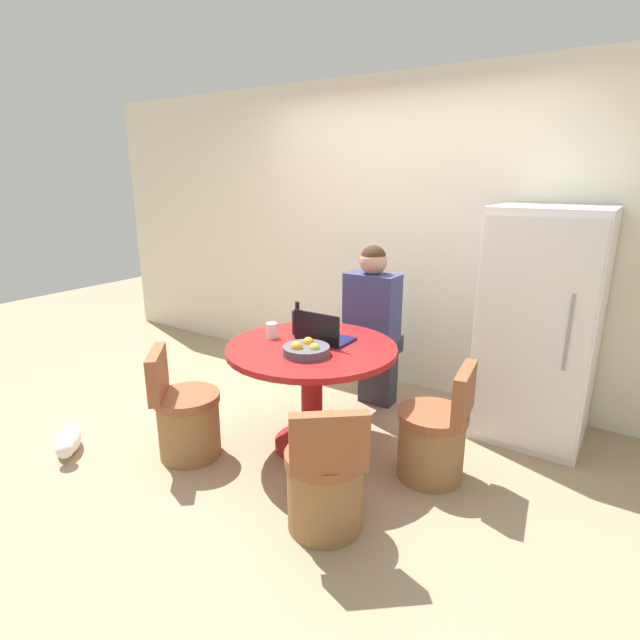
{
  "coord_description": "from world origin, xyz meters",
  "views": [
    {
      "loc": [
        1.79,
        -2.42,
        1.81
      ],
      "look_at": [
        0.05,
        0.22,
        0.89
      ],
      "focal_mm": 28.0,
      "sensor_mm": 36.0,
      "label": 1
    }
  ],
  "objects_px": {
    "bottle": "(297,321)",
    "chair_near_left_corner": "(186,419)",
    "refrigerator": "(540,326)",
    "chair_right_side": "(434,439)",
    "person_seated": "(374,321)",
    "laptop": "(323,335)",
    "cat": "(68,441)",
    "chair_near_right_corner": "(325,484)",
    "dining_table": "(312,374)",
    "fruit_bowl": "(306,350)"
  },
  "relations": [
    {
      "from": "refrigerator",
      "to": "dining_table",
      "type": "distance_m",
      "value": 1.6
    },
    {
      "from": "chair_near_left_corner",
      "to": "refrigerator",
      "type": "bearing_deg",
      "value": -90.61
    },
    {
      "from": "fruit_bowl",
      "to": "bottle",
      "type": "relative_size",
      "value": 1.26
    },
    {
      "from": "chair_right_side",
      "to": "fruit_bowl",
      "type": "xyz_separation_m",
      "value": [
        -0.76,
        -0.27,
        0.51
      ]
    },
    {
      "from": "person_seated",
      "to": "laptop",
      "type": "height_order",
      "value": "person_seated"
    },
    {
      "from": "cat",
      "to": "refrigerator",
      "type": "bearing_deg",
      "value": 73.7
    },
    {
      "from": "refrigerator",
      "to": "chair_near_right_corner",
      "type": "relative_size",
      "value": 2.18
    },
    {
      "from": "cat",
      "to": "chair_near_right_corner",
      "type": "bearing_deg",
      "value": 45.44
    },
    {
      "from": "dining_table",
      "to": "bottle",
      "type": "bearing_deg",
      "value": 145.46
    },
    {
      "from": "dining_table",
      "to": "chair_right_side",
      "type": "relative_size",
      "value": 1.51
    },
    {
      "from": "chair_near_right_corner",
      "to": "cat",
      "type": "relative_size",
      "value": 1.84
    },
    {
      "from": "refrigerator",
      "to": "fruit_bowl",
      "type": "height_order",
      "value": "refrigerator"
    },
    {
      "from": "dining_table",
      "to": "cat",
      "type": "relative_size",
      "value": 2.77
    },
    {
      "from": "chair_near_left_corner",
      "to": "chair_right_side",
      "type": "bearing_deg",
      "value": -106.86
    },
    {
      "from": "bottle",
      "to": "chair_near_left_corner",
      "type": "bearing_deg",
      "value": -119.67
    },
    {
      "from": "dining_table",
      "to": "refrigerator",
      "type": "bearing_deg",
      "value": 40.35
    },
    {
      "from": "dining_table",
      "to": "chair_near_right_corner",
      "type": "height_order",
      "value": "chair_near_right_corner"
    },
    {
      "from": "laptop",
      "to": "bottle",
      "type": "relative_size",
      "value": 1.51
    },
    {
      "from": "refrigerator",
      "to": "chair_near_left_corner",
      "type": "height_order",
      "value": "refrigerator"
    },
    {
      "from": "chair_near_right_corner",
      "to": "cat",
      "type": "bearing_deg",
      "value": -29.29
    },
    {
      "from": "bottle",
      "to": "fruit_bowl",
      "type": "bearing_deg",
      "value": -47.01
    },
    {
      "from": "chair_near_left_corner",
      "to": "person_seated",
      "type": "height_order",
      "value": "person_seated"
    },
    {
      "from": "dining_table",
      "to": "laptop",
      "type": "bearing_deg",
      "value": 80.68
    },
    {
      "from": "chair_right_side",
      "to": "bottle",
      "type": "relative_size",
      "value": 3.2
    },
    {
      "from": "chair_near_left_corner",
      "to": "bottle",
      "type": "distance_m",
      "value": 0.99
    },
    {
      "from": "dining_table",
      "to": "chair_near_right_corner",
      "type": "distance_m",
      "value": 0.88
    },
    {
      "from": "refrigerator",
      "to": "chair_right_side",
      "type": "bearing_deg",
      "value": -112.14
    },
    {
      "from": "chair_right_side",
      "to": "cat",
      "type": "distance_m",
      "value": 2.43
    },
    {
      "from": "dining_table",
      "to": "laptop",
      "type": "relative_size",
      "value": 3.21
    },
    {
      "from": "fruit_bowl",
      "to": "bottle",
      "type": "distance_m",
      "value": 0.44
    },
    {
      "from": "dining_table",
      "to": "chair_right_side",
      "type": "distance_m",
      "value": 0.88
    },
    {
      "from": "refrigerator",
      "to": "chair_near_left_corner",
      "type": "xyz_separation_m",
      "value": [
        -1.83,
        -1.57,
        -0.55
      ]
    },
    {
      "from": "chair_right_side",
      "to": "person_seated",
      "type": "xyz_separation_m",
      "value": [
        -0.78,
        0.67,
        0.46
      ]
    },
    {
      "from": "bottle",
      "to": "cat",
      "type": "height_order",
      "value": "bottle"
    },
    {
      "from": "fruit_bowl",
      "to": "laptop",
      "type": "bearing_deg",
      "value": 100.59
    },
    {
      "from": "cat",
      "to": "fruit_bowl",
      "type": "bearing_deg",
      "value": 65.63
    },
    {
      "from": "refrigerator",
      "to": "chair_near_right_corner",
      "type": "bearing_deg",
      "value": -111.9
    },
    {
      "from": "bottle",
      "to": "dining_table",
      "type": "bearing_deg",
      "value": -34.54
    },
    {
      "from": "person_seated",
      "to": "laptop",
      "type": "xyz_separation_m",
      "value": [
        -0.03,
        -0.67,
        0.06
      ]
    },
    {
      "from": "laptop",
      "to": "cat",
      "type": "relative_size",
      "value": 0.87
    },
    {
      "from": "refrigerator",
      "to": "fruit_bowl",
      "type": "relative_size",
      "value": 5.55
    },
    {
      "from": "chair_near_left_corner",
      "to": "fruit_bowl",
      "type": "xyz_separation_m",
      "value": [
        0.7,
        0.39,
        0.51
      ]
    },
    {
      "from": "laptop",
      "to": "fruit_bowl",
      "type": "relative_size",
      "value": 1.2
    },
    {
      "from": "refrigerator",
      "to": "bottle",
      "type": "distance_m",
      "value": 1.67
    },
    {
      "from": "person_seated",
      "to": "chair_near_left_corner",
      "type": "bearing_deg",
      "value": 62.96
    },
    {
      "from": "laptop",
      "to": "chair_near_left_corner",
      "type": "bearing_deg",
      "value": 45.68
    },
    {
      "from": "chair_right_side",
      "to": "chair_near_left_corner",
      "type": "bearing_deg",
      "value": -73.14
    },
    {
      "from": "dining_table",
      "to": "bottle",
      "type": "distance_m",
      "value": 0.4
    },
    {
      "from": "chair_near_left_corner",
      "to": "laptop",
      "type": "height_order",
      "value": "laptop"
    },
    {
      "from": "dining_table",
      "to": "fruit_bowl",
      "type": "height_order",
      "value": "fruit_bowl"
    }
  ]
}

